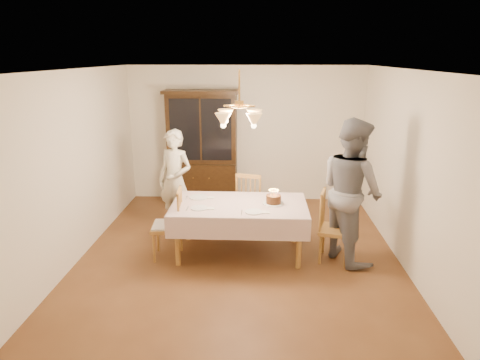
# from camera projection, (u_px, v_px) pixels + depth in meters

# --- Properties ---
(ground) EXTENTS (5.00, 5.00, 0.00)m
(ground) POSITION_uv_depth(u_px,v_px,m) (239.00, 253.00, 6.25)
(ground) COLOR #5A3419
(ground) RESTS_ON ground
(room_shell) EXTENTS (5.00, 5.00, 5.00)m
(room_shell) POSITION_uv_depth(u_px,v_px,m) (239.00, 147.00, 5.80)
(room_shell) COLOR white
(room_shell) RESTS_ON ground
(dining_table) EXTENTS (1.90, 1.10, 0.76)m
(dining_table) POSITION_uv_depth(u_px,v_px,m) (239.00, 209.00, 6.05)
(dining_table) COLOR olive
(dining_table) RESTS_ON ground
(china_hutch) EXTENTS (1.38, 0.54, 2.16)m
(china_hutch) POSITION_uv_depth(u_px,v_px,m) (202.00, 150.00, 8.15)
(china_hutch) COLOR black
(china_hutch) RESTS_ON ground
(chair_far_side) EXTENTS (0.53, 0.51, 1.00)m
(chair_far_side) POSITION_uv_depth(u_px,v_px,m) (251.00, 204.00, 6.94)
(chair_far_side) COLOR olive
(chair_far_side) RESTS_ON ground
(chair_left_end) EXTENTS (0.45, 0.47, 1.00)m
(chair_left_end) POSITION_uv_depth(u_px,v_px,m) (168.00, 227.00, 6.01)
(chair_left_end) COLOR olive
(chair_left_end) RESTS_ON ground
(chair_right_end) EXTENTS (0.52, 0.53, 1.00)m
(chair_right_end) POSITION_uv_depth(u_px,v_px,m) (334.00, 230.00, 5.92)
(chair_right_end) COLOR olive
(chair_right_end) RESTS_ON ground
(elderly_woman) EXTENTS (0.71, 0.60, 1.66)m
(elderly_woman) POSITION_uv_depth(u_px,v_px,m) (175.00, 181.00, 6.89)
(elderly_woman) COLOR white
(elderly_woman) RESTS_ON ground
(adult_in_grey) EXTENTS (1.09, 1.20, 1.99)m
(adult_in_grey) POSITION_uv_depth(u_px,v_px,m) (351.00, 191.00, 5.84)
(adult_in_grey) COLOR slate
(adult_in_grey) RESTS_ON ground
(birthday_cake) EXTENTS (0.30, 0.30, 0.21)m
(birthday_cake) POSITION_uv_depth(u_px,v_px,m) (273.00, 200.00, 6.01)
(birthday_cake) COLOR white
(birthday_cake) RESTS_ON dining_table
(place_setting_near_left) EXTENTS (0.38, 0.23, 0.02)m
(place_setting_near_left) POSITION_uv_depth(u_px,v_px,m) (200.00, 208.00, 5.84)
(place_setting_near_left) COLOR white
(place_setting_near_left) RESTS_ON dining_table
(place_setting_near_right) EXTENTS (0.38, 0.23, 0.02)m
(place_setting_near_right) POSITION_uv_depth(u_px,v_px,m) (255.00, 212.00, 5.70)
(place_setting_near_right) COLOR white
(place_setting_near_right) RESTS_ON dining_table
(place_setting_far_left) EXTENTS (0.42, 0.27, 0.02)m
(place_setting_far_left) POSITION_uv_depth(u_px,v_px,m) (199.00, 197.00, 6.28)
(place_setting_far_left) COLOR white
(place_setting_far_left) RESTS_ON dining_table
(chandelier) EXTENTS (0.62, 0.62, 0.73)m
(chandelier) POSITION_uv_depth(u_px,v_px,m) (239.00, 118.00, 5.69)
(chandelier) COLOR #BF8C3F
(chandelier) RESTS_ON ground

